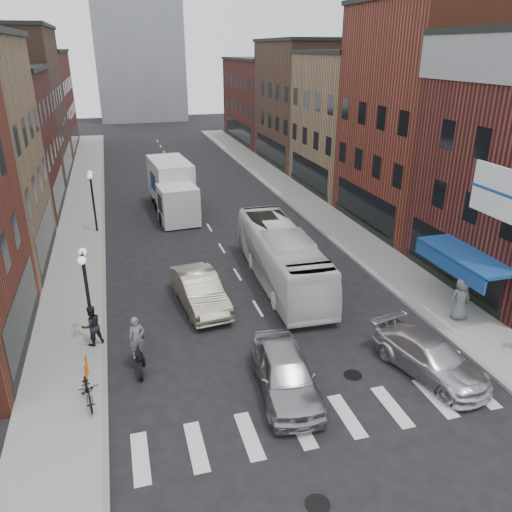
{
  "coord_description": "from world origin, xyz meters",
  "views": [
    {
      "loc": [
        -5.81,
        -15.01,
        11.41
      ],
      "look_at": [
        0.31,
        6.4,
        2.1
      ],
      "focal_mm": 35.0,
      "sensor_mm": 36.0,
      "label": 1
    }
  ],
  "objects_px": {
    "ped_left_solo": "(92,326)",
    "bike_rack": "(86,370)",
    "motorcycle_rider": "(138,345)",
    "transit_bus": "(282,257)",
    "curb_car": "(430,357)",
    "streetlamp_far": "(92,190)",
    "streetlamp_near": "(86,280)",
    "sedan_left_far": "(200,291)",
    "ped_right_c": "(460,299)",
    "parked_bicycle": "(88,390)",
    "box_truck": "(173,189)",
    "billboard_sign": "(501,194)",
    "sedan_left_near": "(285,373)"
  },
  "relations": [
    {
      "from": "transit_bus",
      "to": "ped_right_c",
      "type": "height_order",
      "value": "transit_bus"
    },
    {
      "from": "sedan_left_far",
      "to": "box_truck",
      "type": "bearing_deg",
      "value": 81.2
    },
    {
      "from": "motorcycle_rider",
      "to": "ped_right_c",
      "type": "height_order",
      "value": "motorcycle_rider"
    },
    {
      "from": "motorcycle_rider",
      "to": "transit_bus",
      "type": "relative_size",
      "value": 0.21
    },
    {
      "from": "streetlamp_far",
      "to": "transit_bus",
      "type": "height_order",
      "value": "streetlamp_far"
    },
    {
      "from": "streetlamp_near",
      "to": "sedan_left_far",
      "type": "distance_m",
      "value": 5.62
    },
    {
      "from": "billboard_sign",
      "to": "streetlamp_far",
      "type": "height_order",
      "value": "billboard_sign"
    },
    {
      "from": "bike_rack",
      "to": "parked_bicycle",
      "type": "relative_size",
      "value": 0.44
    },
    {
      "from": "motorcycle_rider",
      "to": "ped_left_solo",
      "type": "xyz_separation_m",
      "value": [
        -1.7,
        2.02,
        -0.02
      ]
    },
    {
      "from": "sedan_left_near",
      "to": "billboard_sign",
      "type": "bearing_deg",
      "value": 16.34
    },
    {
      "from": "billboard_sign",
      "to": "streetlamp_far",
      "type": "bearing_deg",
      "value": 132.41
    },
    {
      "from": "sedan_left_near",
      "to": "streetlamp_near",
      "type": "bearing_deg",
      "value": 147.38
    },
    {
      "from": "streetlamp_far",
      "to": "curb_car",
      "type": "height_order",
      "value": "streetlamp_far"
    },
    {
      "from": "ped_left_solo",
      "to": "ped_right_c",
      "type": "xyz_separation_m",
      "value": [
        15.71,
        -2.31,
        0.12
      ]
    },
    {
      "from": "parked_bicycle",
      "to": "ped_right_c",
      "type": "height_order",
      "value": "ped_right_c"
    },
    {
      "from": "motorcycle_rider",
      "to": "ped_left_solo",
      "type": "bearing_deg",
      "value": 122.64
    },
    {
      "from": "streetlamp_far",
      "to": "transit_bus",
      "type": "bearing_deg",
      "value": -48.3
    },
    {
      "from": "curb_car",
      "to": "parked_bicycle",
      "type": "relative_size",
      "value": 2.66
    },
    {
      "from": "streetlamp_far",
      "to": "box_truck",
      "type": "relative_size",
      "value": 0.47
    },
    {
      "from": "motorcycle_rider",
      "to": "transit_bus",
      "type": "height_order",
      "value": "transit_bus"
    },
    {
      "from": "transit_bus",
      "to": "curb_car",
      "type": "distance_m",
      "value": 9.56
    },
    {
      "from": "streetlamp_far",
      "to": "parked_bicycle",
      "type": "height_order",
      "value": "streetlamp_far"
    },
    {
      "from": "transit_bus",
      "to": "sedan_left_far",
      "type": "distance_m",
      "value": 4.84
    },
    {
      "from": "billboard_sign",
      "to": "transit_bus",
      "type": "relative_size",
      "value": 0.35
    },
    {
      "from": "transit_bus",
      "to": "parked_bicycle",
      "type": "relative_size",
      "value": 5.72
    },
    {
      "from": "transit_bus",
      "to": "bike_rack",
      "type": "bearing_deg",
      "value": -144.91
    },
    {
      "from": "billboard_sign",
      "to": "streetlamp_near",
      "type": "xyz_separation_m",
      "value": [
        -15.99,
        3.5,
        -3.22
      ]
    },
    {
      "from": "streetlamp_near",
      "to": "sedan_left_near",
      "type": "distance_m",
      "value": 8.68
    },
    {
      "from": "ped_left_solo",
      "to": "bike_rack",
      "type": "bearing_deg",
      "value": 60.44
    },
    {
      "from": "streetlamp_far",
      "to": "sedan_left_near",
      "type": "xyz_separation_m",
      "value": [
        6.6,
        -19.24,
        -2.08
      ]
    },
    {
      "from": "motorcycle_rider",
      "to": "parked_bicycle",
      "type": "xyz_separation_m",
      "value": [
        -1.8,
        -1.73,
        -0.41
      ]
    },
    {
      "from": "streetlamp_far",
      "to": "box_truck",
      "type": "bearing_deg",
      "value": 29.33
    },
    {
      "from": "sedan_left_far",
      "to": "ped_right_c",
      "type": "bearing_deg",
      "value": -29.12
    },
    {
      "from": "motorcycle_rider",
      "to": "ped_right_c",
      "type": "bearing_deg",
      "value": -8.69
    },
    {
      "from": "sedan_left_near",
      "to": "curb_car",
      "type": "relative_size",
      "value": 1.0
    },
    {
      "from": "streetlamp_far",
      "to": "ped_left_solo",
      "type": "relative_size",
      "value": 2.37
    },
    {
      "from": "sedan_left_far",
      "to": "ped_left_solo",
      "type": "height_order",
      "value": "ped_left_solo"
    },
    {
      "from": "ped_left_solo",
      "to": "sedan_left_far",
      "type": "bearing_deg",
      "value": -179.17
    },
    {
      "from": "ped_left_solo",
      "to": "curb_car",
      "type": "bearing_deg",
      "value": 131.58
    },
    {
      "from": "curb_car",
      "to": "ped_left_solo",
      "type": "distance_m",
      "value": 13.32
    },
    {
      "from": "bike_rack",
      "to": "curb_car",
      "type": "xyz_separation_m",
      "value": [
        12.4,
        -2.95,
        0.15
      ]
    },
    {
      "from": "box_truck",
      "to": "transit_bus",
      "type": "relative_size",
      "value": 0.83
    },
    {
      "from": "sedan_left_far",
      "to": "streetlamp_far",
      "type": "bearing_deg",
      "value": 105.74
    },
    {
      "from": "streetlamp_near",
      "to": "bike_rack",
      "type": "relative_size",
      "value": 5.14
    },
    {
      "from": "box_truck",
      "to": "parked_bicycle",
      "type": "relative_size",
      "value": 4.76
    },
    {
      "from": "motorcycle_rider",
      "to": "transit_bus",
      "type": "bearing_deg",
      "value": 29.47
    },
    {
      "from": "ped_right_c",
      "to": "streetlamp_far",
      "type": "bearing_deg",
      "value": -42.68
    },
    {
      "from": "curb_car",
      "to": "ped_right_c",
      "type": "distance_m",
      "value": 4.66
    },
    {
      "from": "sedan_left_far",
      "to": "ped_right_c",
      "type": "xyz_separation_m",
      "value": [
        10.89,
        -4.62,
        0.31
      ]
    },
    {
      "from": "bike_rack",
      "to": "transit_bus",
      "type": "relative_size",
      "value": 0.08
    }
  ]
}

